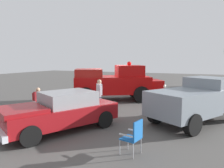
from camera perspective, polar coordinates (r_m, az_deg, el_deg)
The scene contains 9 objects.
ground_plane at distance 14.74m, azimuth -0.42°, elevation -3.93°, with size 60.00×60.00×0.00m, color #514F4C.
vintage_fire_truck at distance 13.93m, azimuth 0.96°, elevation 0.44°, with size 6.22×4.92×2.59m.
classic_hot_rod at distance 8.30m, azimuth -13.94°, elevation -7.14°, with size 3.62×4.73×1.46m.
parked_pickup at distance 9.77m, azimuth 22.29°, elevation -3.91°, with size 4.00×5.04×1.90m.
lawn_chair_near_truck at distance 11.40m, azimuth -19.51°, elevation -4.40°, with size 0.66×0.66×1.02m.
lawn_chair_by_car at distance 6.08m, azimuth 6.07°, elevation -13.61°, with size 0.59×0.60×1.02m.
spectator_seated at distance 11.25m, azimuth -19.31°, elevation -3.97°, with size 0.64×0.57×1.29m.
spectator_standing at distance 10.99m, azimuth -3.47°, elevation -2.45°, with size 0.46×0.57×1.68m.
traffic_cone at distance 16.30m, azimuth 4.61°, elevation -1.84°, with size 0.40×0.40×0.64m.
Camera 1 is at (-6.03, 13.18, 2.69)m, focal length 33.54 mm.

